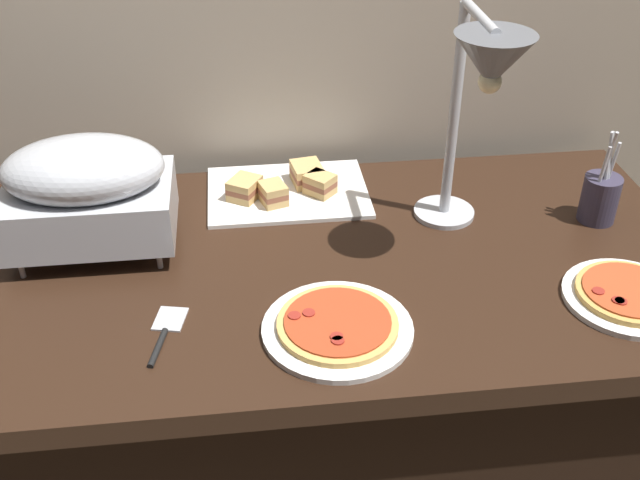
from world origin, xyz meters
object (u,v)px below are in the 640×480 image
(heat_lamp, at_px, (483,81))
(utensil_holder, at_px, (600,197))
(chafing_dish, at_px, (87,189))
(serving_spatula, at_px, (165,333))
(pizza_plate_center, at_px, (628,295))
(sandwich_platter, at_px, (287,188))
(pizza_plate_front, at_px, (337,327))

(heat_lamp, height_order, utensil_holder, heat_lamp)
(chafing_dish, relative_size, serving_spatula, 2.02)
(utensil_holder, bearing_deg, chafing_dish, 178.89)
(pizza_plate_center, relative_size, utensil_holder, 1.10)
(chafing_dish, xyz_separation_m, sandwich_platter, (0.43, 0.17, -0.13))
(sandwich_platter, bearing_deg, chafing_dish, -158.06)
(utensil_holder, xyz_separation_m, serving_spatula, (-0.97, -0.29, -0.06))
(chafing_dish, bearing_deg, utensil_holder, -1.11)
(chafing_dish, bearing_deg, pizza_plate_front, -35.56)
(sandwich_platter, bearing_deg, pizza_plate_center, -37.72)
(heat_lamp, bearing_deg, sandwich_platter, 140.94)
(pizza_plate_front, xyz_separation_m, serving_spatula, (-0.32, 0.03, -0.01))
(heat_lamp, height_order, pizza_plate_front, heat_lamp)
(pizza_plate_center, xyz_separation_m, sandwich_platter, (-0.63, 0.49, 0.01))
(sandwich_platter, bearing_deg, utensil_holder, -15.65)
(heat_lamp, height_order, serving_spatula, heat_lamp)
(pizza_plate_center, bearing_deg, serving_spatula, 179.61)
(pizza_plate_center, distance_m, serving_spatula, 0.91)
(chafing_dish, height_order, serving_spatula, chafing_dish)
(pizza_plate_center, distance_m, utensil_holder, 0.31)
(heat_lamp, xyz_separation_m, serving_spatula, (-0.63, -0.20, -0.39))
(sandwich_platter, height_order, serving_spatula, sandwich_platter)
(chafing_dish, xyz_separation_m, utensil_holder, (1.13, -0.02, -0.08))
(sandwich_platter, bearing_deg, serving_spatula, -119.25)
(sandwich_platter, relative_size, utensil_holder, 1.67)
(pizza_plate_front, relative_size, sandwich_platter, 0.74)
(pizza_plate_center, relative_size, serving_spatula, 1.46)
(chafing_dish, xyz_separation_m, heat_lamp, (0.79, -0.11, 0.25))
(serving_spatula, bearing_deg, heat_lamp, 17.40)
(pizza_plate_front, xyz_separation_m, pizza_plate_center, (0.58, 0.03, 0.00))
(sandwich_platter, relative_size, serving_spatula, 2.23)
(chafing_dish, relative_size, pizza_plate_front, 1.22)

